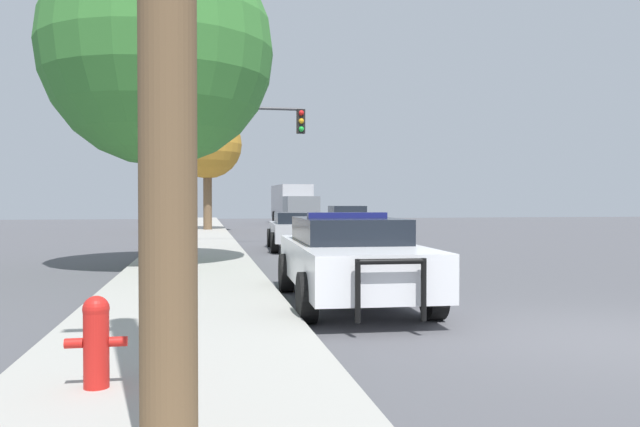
{
  "coord_description": "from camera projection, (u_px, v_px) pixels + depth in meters",
  "views": [
    {
      "loc": [
        -4.85,
        -6.6,
        1.64
      ],
      "look_at": [
        -1.53,
        11.1,
        1.3
      ],
      "focal_mm": 35.0,
      "sensor_mm": 36.0,
      "label": 1
    }
  ],
  "objects": [
    {
      "name": "sidewalk_left",
      "position": [
        179.0,
        353.0,
        6.47
      ],
      "size": [
        3.0,
        110.0,
        0.13
      ],
      "color": "#A3A099",
      "rests_on": "ground_plane"
    },
    {
      "name": "tree_sidewalk_near",
      "position": [
        158.0,
        51.0,
        14.73
      ],
      "size": [
        5.45,
        5.45,
        7.82
      ],
      "color": "brown",
      "rests_on": "sidewalk_left"
    },
    {
      "name": "car_background_midblock",
      "position": [
        298.0,
        229.0,
        21.32
      ],
      "size": [
        2.19,
        4.4,
        1.29
      ],
      "rotation": [
        0.0,
        0.0,
        -0.06
      ],
      "color": "#B7B7BC",
      "rests_on": "ground_plane"
    },
    {
      "name": "ground_plane",
      "position": [
        618.0,
        339.0,
        7.41
      ],
      "size": [
        110.0,
        110.0,
        0.0
      ],
      "primitive_type": "plane",
      "color": "#4F4F54"
    },
    {
      "name": "tree_sidewalk_far",
      "position": [
        207.0,
        145.0,
        34.14
      ],
      "size": [
        3.75,
        3.75,
        6.56
      ],
      "color": "brown",
      "rests_on": "sidewalk_left"
    },
    {
      "name": "police_car",
      "position": [
        350.0,
        257.0,
        10.02
      ],
      "size": [
        2.15,
        5.01,
        1.46
      ],
      "rotation": [
        0.0,
        0.0,
        3.1
      ],
      "color": "white",
      "rests_on": "ground_plane"
    },
    {
      "name": "car_background_oncoming",
      "position": [
        347.0,
        220.0,
        29.94
      ],
      "size": [
        2.22,
        4.3,
        1.45
      ],
      "rotation": [
        0.0,
        0.0,
        3.08
      ],
      "color": "silver",
      "rests_on": "ground_plane"
    },
    {
      "name": "traffic_light",
      "position": [
        240.0,
        144.0,
        22.83
      ],
      "size": [
        4.14,
        0.35,
        5.11
      ],
      "color": "#424247",
      "rests_on": "sidewalk_left"
    },
    {
      "name": "fire_hydrant",
      "position": [
        96.0,
        339.0,
        5.04
      ],
      "size": [
        0.49,
        0.21,
        0.75
      ],
      "color": "red",
      "rests_on": "sidewalk_left"
    },
    {
      "name": "box_truck",
      "position": [
        293.0,
        203.0,
        46.88
      ],
      "size": [
        2.75,
        7.82,
        2.93
      ],
      "rotation": [
        0.0,
        0.0,
        3.18
      ],
      "color": "slate",
      "rests_on": "ground_plane"
    }
  ]
}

